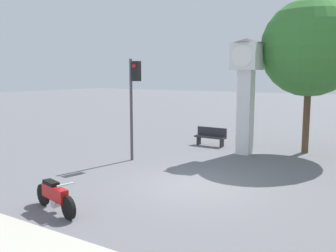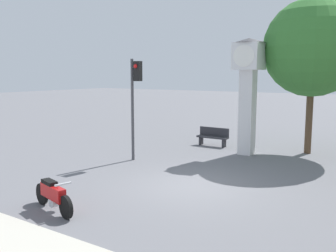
# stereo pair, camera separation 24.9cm
# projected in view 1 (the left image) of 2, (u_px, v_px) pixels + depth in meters

# --- Properties ---
(ground_plane) EXTENTS (120.00, 120.00, 0.00)m
(ground_plane) POSITION_uv_depth(u_px,v_px,m) (194.00, 186.00, 12.13)
(ground_plane) COLOR slate
(motorcycle) EXTENTS (1.98, 0.68, 0.89)m
(motorcycle) POSITION_uv_depth(u_px,v_px,m) (55.00, 196.00, 9.79)
(motorcycle) COLOR black
(motorcycle) RESTS_ON ground_plane
(clock_tower) EXTENTS (1.40, 1.40, 5.13)m
(clock_tower) POSITION_uv_depth(u_px,v_px,m) (246.00, 78.00, 16.49)
(clock_tower) COLOR white
(clock_tower) RESTS_ON ground_plane
(traffic_light) EXTENTS (0.50, 0.35, 4.20)m
(traffic_light) POSITION_uv_depth(u_px,v_px,m) (134.00, 91.00, 15.26)
(traffic_light) COLOR #47474C
(traffic_light) RESTS_ON ground_plane
(street_tree) EXTENTS (4.32, 4.32, 6.90)m
(street_tree) POSITION_uv_depth(u_px,v_px,m) (310.00, 48.00, 16.55)
(street_tree) COLOR brown
(street_tree) RESTS_ON ground_plane
(bench) EXTENTS (1.60, 0.44, 0.92)m
(bench) POSITION_uv_depth(u_px,v_px,m) (211.00, 136.00, 18.81)
(bench) COLOR #2D2D33
(bench) RESTS_ON ground_plane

